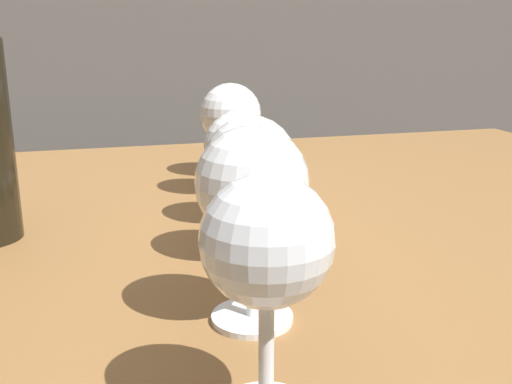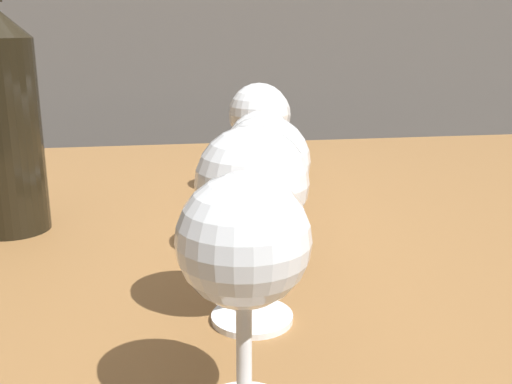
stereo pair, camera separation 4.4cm
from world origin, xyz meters
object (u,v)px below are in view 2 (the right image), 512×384
(wine_glass_merlot, at_px, (243,249))
(wine_glass_port, at_px, (256,189))
(wine_glass_amber, at_px, (265,164))
(wine_bottle, at_px, (2,116))
(wine_glass_empty, at_px, (262,150))
(wine_glass_cabernet, at_px, (259,117))
(wine_glass_chardonnay, at_px, (262,115))

(wine_glass_merlot, xyz_separation_m, wine_glass_port, (0.03, 0.12, 0.00))
(wine_glass_amber, bearing_deg, wine_glass_port, -102.52)
(wine_glass_amber, bearing_deg, wine_bottle, 153.75)
(wine_glass_empty, xyz_separation_m, wine_bottle, (-0.28, 0.01, 0.04))
(wine_glass_amber, bearing_deg, wine_glass_cabernet, 82.15)
(wine_glass_cabernet, distance_m, wine_bottle, 0.31)
(wine_glass_chardonnay, bearing_deg, wine_glass_port, -99.89)
(wine_bottle, bearing_deg, wine_glass_merlot, -60.56)
(wine_glass_amber, relative_size, wine_glass_chardonnay, 1.05)
(wine_glass_port, height_order, wine_glass_empty, wine_glass_port)
(wine_glass_merlot, height_order, wine_glass_amber, wine_glass_merlot)
(wine_glass_cabernet, distance_m, wine_glass_chardonnay, 0.11)
(wine_glass_chardonnay, bearing_deg, wine_glass_cabernet, -101.14)
(wine_glass_amber, height_order, wine_glass_chardonnay, wine_glass_amber)
(wine_glass_port, relative_size, wine_glass_cabernet, 1.02)
(wine_glass_amber, distance_m, wine_glass_cabernet, 0.23)
(wine_glass_merlot, relative_size, wine_glass_amber, 1.05)
(wine_glass_empty, relative_size, wine_bottle, 0.39)
(wine_glass_port, height_order, wine_glass_amber, wine_glass_port)
(wine_glass_chardonnay, xyz_separation_m, wine_bottle, (-0.31, -0.21, 0.04))
(wine_glass_cabernet, height_order, wine_glass_chardonnay, wine_glass_cabernet)
(wine_glass_empty, relative_size, wine_glass_cabernet, 0.87)
(wine_glass_chardonnay, bearing_deg, wine_glass_empty, -99.35)
(wine_glass_merlot, relative_size, wine_glass_cabernet, 0.99)
(wine_glass_port, relative_size, wine_glass_chardonnay, 1.13)
(wine_glass_cabernet, bearing_deg, wine_glass_empty, -97.61)
(wine_glass_merlot, distance_m, wine_glass_chardonnay, 0.59)
(wine_glass_amber, height_order, wine_bottle, wine_bottle)
(wine_glass_merlot, relative_size, wine_glass_port, 0.97)
(wine_glass_amber, height_order, wine_glass_cabernet, wine_glass_cabernet)
(wine_glass_amber, relative_size, wine_glass_cabernet, 0.95)
(wine_glass_amber, xyz_separation_m, wine_glass_chardonnay, (0.05, 0.34, -0.00))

